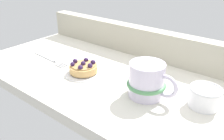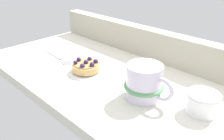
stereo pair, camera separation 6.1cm
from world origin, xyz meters
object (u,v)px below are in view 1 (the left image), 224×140
object	(u,v)px
coffee_mug	(147,81)
dessert_fork	(50,59)
raspberry_tart	(83,68)
sugar_bowl	(205,96)
dessert_plate	(84,73)

from	to	relation	value
coffee_mug	dessert_fork	world-z (taller)	coffee_mug
coffee_mug	dessert_fork	distance (cm)	36.00
raspberry_tart	dessert_fork	xyz separation A→B (cm)	(-15.50, 0.05, -1.58)
coffee_mug	raspberry_tart	bearing A→B (deg)	-177.32
raspberry_tart	sugar_bowl	xyz separation A→B (cm)	(32.66, 5.14, 0.62)
dessert_plate	raspberry_tart	size ratio (longest dim) A/B	1.37
dessert_plate	sugar_bowl	world-z (taller)	sugar_bowl
coffee_mug	sugar_bowl	world-z (taller)	coffee_mug
raspberry_tart	dessert_fork	world-z (taller)	raspberry_tart
dessert_fork	sugar_bowl	bearing A→B (deg)	6.04
dessert_fork	raspberry_tart	bearing A→B (deg)	-0.17
dessert_plate	coffee_mug	distance (cm)	20.68
dessert_plate	dessert_fork	world-z (taller)	same
coffee_mug	sugar_bowl	bearing A→B (deg)	18.71
dessert_fork	sugar_bowl	size ratio (longest dim) A/B	2.34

